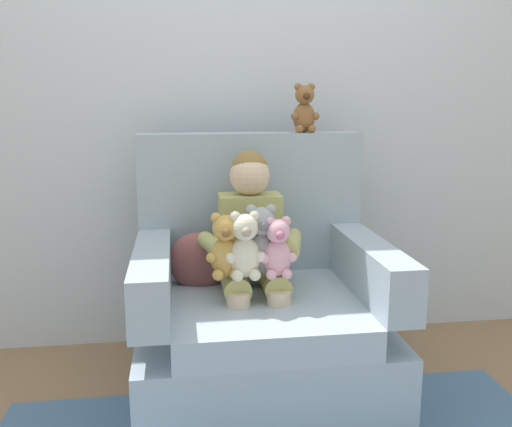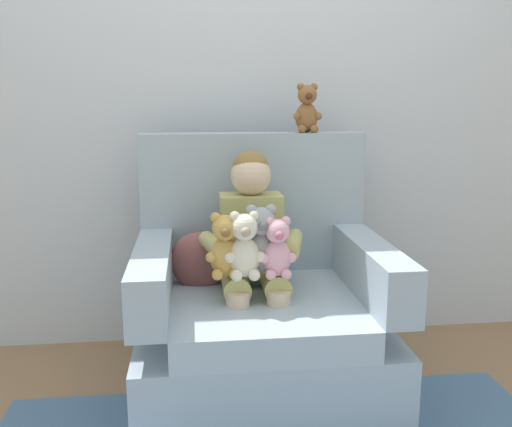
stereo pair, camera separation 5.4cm
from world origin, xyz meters
The scene contains 10 objects.
ground_plane centered at (0.00, 0.00, 0.00)m, with size 8.00×8.00×0.00m, color #936D4C.
back_wall centered at (0.00, 0.65, 1.30)m, with size 6.00×0.10×2.60m, color silver.
armchair centered at (0.00, 0.05, 0.34)m, with size 1.02×0.88×1.09m.
seated_child centered at (-0.03, 0.07, 0.66)m, with size 0.45×0.39×0.82m.
plush_pink centered at (0.04, -0.11, 0.67)m, with size 0.14×0.12×0.24m.
plush_cream centered at (-0.08, -0.11, 0.68)m, with size 0.16×0.13×0.27m.
plush_honey centered at (-0.16, -0.09, 0.68)m, with size 0.15×0.12×0.26m.
plush_grey centered at (-0.01, -0.07, 0.69)m, with size 0.17×0.14×0.28m.
plush_brown_on_backrest centered at (0.25, 0.36, 1.19)m, with size 0.13×0.11×0.22m.
throw_pillow centered at (-0.25, 0.16, 0.55)m, with size 0.26×0.12×0.26m, color #8C4C4C.
Camera 2 is at (-0.28, -2.17, 1.24)m, focal length 39.09 mm.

